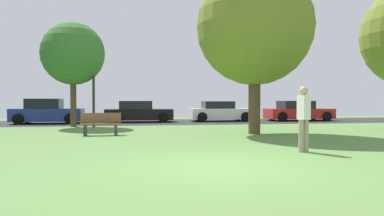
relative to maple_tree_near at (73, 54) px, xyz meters
The scene contains 11 objects.
ground_plane 14.10m from the maple_tree_near, 68.48° to the right, with size 44.00×44.00×0.00m, color #5B8442.
road_strip 7.17m from the maple_tree_near, 34.32° to the left, with size 44.00×6.40×0.01m, color #28282B.
maple_tree_near is the anchor object (origin of this frame).
oak_tree_left 9.90m from the maple_tree_near, 34.21° to the right, with size 4.87×4.87×6.92m.
person_bystander 13.63m from the maple_tree_near, 54.55° to the right, with size 0.30×0.36×1.79m.
parked_car_blue 4.85m from the maple_tree_near, 123.58° to the left, with size 4.10×2.03×1.51m.
parked_car_black 6.02m from the maple_tree_near, 46.31° to the left, with size 4.32×2.06×1.37m.
parked_car_white 10.29m from the maple_tree_near, 22.48° to the left, with size 4.18×1.97×1.35m.
parked_car_red 15.27m from the maple_tree_near, 13.40° to the left, with size 4.55×2.10×1.38m.
park_bench 6.42m from the maple_tree_near, 70.03° to the right, with size 1.60×0.45×0.90m.
street_lamp_post 2.01m from the maple_tree_near, 20.31° to the right, with size 0.14×0.14×4.50m, color #2D2D33.
Camera 1 is at (-1.86, -7.37, 1.41)m, focal length 33.58 mm.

